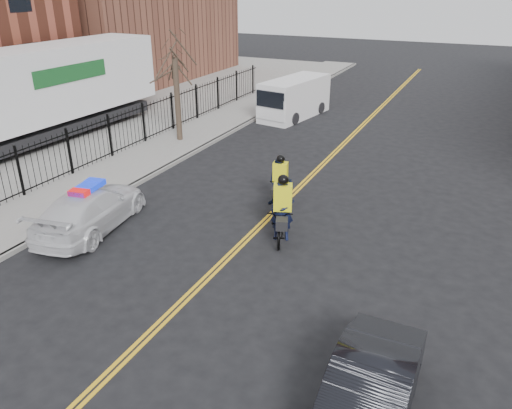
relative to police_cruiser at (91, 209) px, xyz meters
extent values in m
plane|color=black|center=(4.97, -0.71, -0.70)|extent=(120.00, 120.00, 0.00)
cube|color=gold|center=(4.89, 7.29, -0.69)|extent=(0.10, 60.00, 0.01)
cube|color=gold|center=(5.05, 7.29, -0.69)|extent=(0.10, 60.00, 0.01)
cube|color=gray|center=(-2.53, 7.29, -0.62)|extent=(3.00, 60.00, 0.15)
cube|color=gray|center=(-1.03, 7.29, -0.62)|extent=(0.20, 60.00, 0.15)
cube|color=gray|center=(-13.03, 7.29, -0.69)|extent=(18.00, 60.00, 0.02)
cylinder|color=#372C20|center=(-2.63, 9.29, 1.45)|extent=(0.28, 0.28, 4.00)
imported|color=silver|center=(0.00, 0.00, -0.01)|extent=(2.71, 5.03, 1.39)
cube|color=#0C26CC|center=(0.00, 0.00, 0.77)|extent=(0.78, 1.35, 0.16)
imported|color=black|center=(10.16, -4.17, -0.01)|extent=(1.48, 4.22, 1.39)
cube|color=white|center=(0.74, 16.57, 0.42)|extent=(2.79, 5.51, 2.24)
cube|color=white|center=(0.36, 14.32, 0.23)|extent=(2.00, 1.08, 1.17)
cube|color=black|center=(0.30, 13.93, 0.81)|extent=(1.75, 0.39, 0.88)
cylinder|color=black|center=(-0.43, 15.19, -0.36)|extent=(0.35, 0.71, 0.68)
cylinder|color=black|center=(1.40, 14.88, -0.36)|extent=(0.35, 0.71, 0.68)
cylinder|color=black|center=(0.09, 18.26, -0.36)|extent=(0.35, 0.71, 0.68)
cylinder|color=black|center=(1.91, 17.96, -0.36)|extent=(0.35, 0.71, 0.68)
cube|color=white|center=(-8.83, 6.23, 2.19)|extent=(3.50, 14.83, 3.40)
cube|color=black|center=(-8.83, 6.23, -0.08)|extent=(3.01, 13.68, 0.57)
cylinder|color=black|center=(-8.59, 12.46, -0.08)|extent=(0.14, 0.14, 1.25)
cube|color=#195926|center=(-7.29, 7.31, 2.70)|extent=(0.19, 4.53, 0.79)
imported|color=black|center=(5.97, 2.01, -0.12)|extent=(1.52, 2.34, 1.16)
imported|color=black|center=(5.97, 2.01, 0.30)|extent=(0.85, 0.71, 2.00)
cube|color=#F8F515|center=(5.97, 2.01, 0.74)|extent=(0.67, 0.57, 0.84)
sphere|color=black|center=(5.97, 2.01, 1.31)|extent=(0.34, 0.34, 0.34)
cube|color=black|center=(6.24, 1.29, 0.20)|extent=(0.49, 0.52, 0.31)
imported|color=black|center=(4.92, 4.33, -0.12)|extent=(0.93, 1.99, 1.15)
imported|color=black|center=(4.92, 4.33, 0.19)|extent=(0.99, 0.84, 1.78)
cube|color=#F8F515|center=(4.92, 4.33, 0.58)|extent=(0.57, 0.44, 0.75)
sphere|color=black|center=(4.92, 4.33, 1.09)|extent=(0.30, 0.30, 0.30)
cube|color=black|center=(5.06, 3.65, 0.11)|extent=(0.39, 0.43, 0.28)
camera|label=1|loc=(11.21, -11.08, 6.91)|focal=35.00mm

